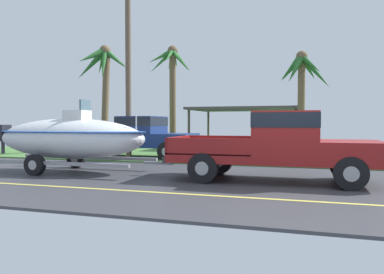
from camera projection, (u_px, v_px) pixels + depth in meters
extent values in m
cube|color=#38383D|center=(284.00, 187.00, 9.58)|extent=(36.00, 8.00, 0.06)
cube|color=#477538|center=(298.00, 153.00, 20.07)|extent=(36.00, 14.00, 0.11)
cube|color=#DBCC4C|center=(278.00, 199.00, 7.86)|extent=(34.20, 0.12, 0.01)
cube|color=maroon|center=(272.00, 158.00, 10.38)|extent=(5.50, 2.10, 0.22)
cube|color=maroon|center=(351.00, 148.00, 9.78)|extent=(1.54, 2.10, 0.38)
cube|color=maroon|center=(287.00, 133.00, 10.24)|extent=(1.65, 2.10, 1.15)
cube|color=black|center=(287.00, 120.00, 10.23)|extent=(1.67, 2.12, 0.38)
cube|color=#621111|center=(216.00, 152.00, 10.85)|extent=(2.31, 2.10, 0.04)
cube|color=maroon|center=(224.00, 143.00, 11.80)|extent=(2.31, 0.08, 0.45)
cube|color=maroon|center=(207.00, 147.00, 9.88)|extent=(2.31, 0.08, 0.45)
cube|color=maroon|center=(179.00, 144.00, 11.17)|extent=(0.08, 2.10, 0.45)
cube|color=#333338|center=(176.00, 157.00, 11.22)|extent=(0.12, 1.89, 0.16)
sphere|color=#B2B2B7|center=(172.00, 155.00, 11.25)|extent=(0.10, 0.10, 0.10)
cylinder|color=black|center=(344.00, 165.00, 10.72)|extent=(0.80, 0.28, 0.80)
cylinder|color=#9E9EA3|center=(344.00, 165.00, 10.72)|extent=(0.36, 0.29, 0.36)
cylinder|color=black|center=(351.00, 173.00, 8.93)|extent=(0.80, 0.28, 0.80)
cylinder|color=#9E9EA3|center=(351.00, 173.00, 8.93)|extent=(0.36, 0.29, 0.36)
cylinder|color=black|center=(219.00, 161.00, 11.79)|extent=(0.80, 0.28, 0.80)
cylinder|color=#9E9EA3|center=(219.00, 161.00, 11.79)|extent=(0.36, 0.29, 0.36)
cylinder|color=black|center=(203.00, 168.00, 10.00)|extent=(0.80, 0.28, 0.80)
cylinder|color=#9E9EA3|center=(203.00, 168.00, 10.00)|extent=(0.36, 0.29, 0.36)
cube|color=gray|center=(158.00, 163.00, 11.39)|extent=(0.90, 0.10, 0.08)
cube|color=gray|center=(88.00, 157.00, 13.25)|extent=(5.21, 0.12, 0.10)
cube|color=gray|center=(51.00, 163.00, 11.35)|extent=(5.21, 0.12, 0.10)
cylinder|color=black|center=(76.00, 159.00, 13.47)|extent=(0.64, 0.22, 0.64)
cylinder|color=#9E9EA3|center=(76.00, 159.00, 13.47)|extent=(0.29, 0.23, 0.29)
cylinder|color=black|center=(35.00, 165.00, 11.45)|extent=(0.64, 0.22, 0.64)
cylinder|color=#9E9EA3|center=(35.00, 165.00, 11.45)|extent=(0.29, 0.23, 0.29)
ellipsoid|color=silver|center=(70.00, 139.00, 12.27)|extent=(5.20, 1.94, 1.30)
ellipsoid|color=#1E4CA5|center=(70.00, 132.00, 12.27)|extent=(5.30, 1.98, 0.12)
cube|color=silver|center=(77.00, 120.00, 12.17)|extent=(0.70, 0.60, 0.65)
cube|color=slate|center=(85.00, 106.00, 12.07)|extent=(0.06, 0.56, 0.36)
cube|color=black|center=(3.00, 133.00, 13.08)|extent=(0.36, 0.44, 0.56)
cylinder|color=#4C4C51|center=(3.00, 143.00, 13.09)|extent=(0.12, 0.12, 0.71)
cylinder|color=silver|center=(136.00, 123.00, 11.56)|extent=(0.04, 0.04, 0.50)
cube|color=navy|center=(134.00, 144.00, 17.16)|extent=(5.58, 2.04, 0.22)
cube|color=navy|center=(176.00, 138.00, 16.55)|extent=(1.56, 2.04, 0.38)
cube|color=navy|center=(142.00, 129.00, 17.02)|extent=(1.67, 2.04, 1.13)
cube|color=black|center=(142.00, 122.00, 17.00)|extent=(1.69, 2.06, 0.38)
cube|color=#112047|center=(103.00, 141.00, 17.63)|extent=(2.34, 2.04, 0.04)
cube|color=navy|center=(113.00, 136.00, 18.56)|extent=(2.34, 0.08, 0.45)
cube|color=navy|center=(91.00, 137.00, 16.69)|extent=(2.34, 0.08, 0.45)
cube|color=navy|center=(82.00, 136.00, 17.96)|extent=(0.08, 2.04, 0.45)
cube|color=#333338|center=(80.00, 144.00, 18.01)|extent=(0.12, 1.83, 0.16)
sphere|color=#B2B2B7|center=(78.00, 143.00, 18.04)|extent=(0.10, 0.10, 0.10)
cylinder|color=black|center=(181.00, 149.00, 17.46)|extent=(0.80, 0.28, 0.80)
cylinder|color=#9E9EA3|center=(181.00, 149.00, 17.46)|extent=(0.36, 0.29, 0.36)
cylinder|color=black|center=(167.00, 151.00, 15.73)|extent=(0.80, 0.28, 0.80)
cylinder|color=#9E9EA3|center=(167.00, 151.00, 15.73)|extent=(0.36, 0.29, 0.36)
cylinder|color=black|center=(110.00, 147.00, 18.55)|extent=(0.80, 0.28, 0.80)
cylinder|color=#9E9EA3|center=(110.00, 147.00, 18.55)|extent=(0.36, 0.29, 0.36)
cylinder|color=black|center=(90.00, 150.00, 16.82)|extent=(0.80, 0.28, 0.80)
cylinder|color=#9E9EA3|center=(90.00, 150.00, 16.82)|extent=(0.36, 0.29, 0.36)
cylinder|color=#4C4238|center=(298.00, 130.00, 23.56)|extent=(0.14, 0.14, 2.33)
cylinder|color=#4C4238|center=(296.00, 131.00, 19.51)|extent=(0.14, 0.14, 2.33)
cylinder|color=#4C4238|center=(208.00, 129.00, 25.28)|extent=(0.14, 0.14, 2.33)
cylinder|color=#4C4238|center=(189.00, 130.00, 21.23)|extent=(0.14, 0.14, 2.33)
cube|color=#4C4742|center=(247.00, 109.00, 22.35)|extent=(6.28, 4.75, 0.14)
cylinder|color=brown|center=(105.00, 102.00, 20.29)|extent=(0.36, 0.77, 5.45)
cone|color=#286028|center=(115.00, 59.00, 19.98)|extent=(1.52, 0.43, 1.27)
cone|color=#286028|center=(115.00, 59.00, 20.55)|extent=(1.12, 1.32, 1.04)
cone|color=#286028|center=(102.00, 63.00, 21.05)|extent=(1.57, 1.72, 1.30)
cone|color=#286028|center=(91.00, 65.00, 20.41)|extent=(1.91, 0.52, 1.75)
cone|color=#286028|center=(92.00, 56.00, 19.72)|extent=(1.25, 1.66, 1.13)
cone|color=#286028|center=(104.00, 64.00, 19.66)|extent=(0.84, 1.41, 1.77)
sphere|color=brown|center=(105.00, 50.00, 20.19)|extent=(0.58, 0.58, 0.58)
cylinder|color=brown|center=(301.00, 106.00, 18.71)|extent=(0.35, 0.38, 4.85)
cone|color=#286028|center=(316.00, 72.00, 18.37)|extent=(1.63, 0.57, 1.81)
cone|color=#286028|center=(308.00, 68.00, 19.18)|extent=(1.10, 1.70, 1.32)
cone|color=#286028|center=(292.00, 69.00, 19.32)|extent=(1.36, 1.50, 1.27)
cone|color=#286028|center=(291.00, 69.00, 18.89)|extent=(1.42, 0.69, 1.44)
cone|color=#286028|center=(295.00, 69.00, 18.21)|extent=(1.06, 1.56, 1.63)
cone|color=#286028|center=(311.00, 64.00, 18.02)|extent=(1.20, 1.34, 1.17)
sphere|color=brown|center=(302.00, 56.00, 18.62)|extent=(0.56, 0.56, 0.56)
cylinder|color=brown|center=(173.00, 99.00, 25.35)|extent=(0.43, 0.44, 6.38)
cone|color=#2D6B2D|center=(181.00, 61.00, 25.17)|extent=(1.40, 0.52, 1.58)
cone|color=#2D6B2D|center=(181.00, 61.00, 25.55)|extent=(1.40, 1.38, 1.54)
cone|color=#2D6B2D|center=(175.00, 59.00, 26.02)|extent=(0.68, 1.80, 1.22)
cone|color=#2D6B2D|center=(171.00, 61.00, 25.84)|extent=(1.07, 1.39, 1.37)
cone|color=#2D6B2D|center=(162.00, 62.00, 25.34)|extent=(1.76, 0.66, 1.66)
cone|color=#2D6B2D|center=(161.00, 57.00, 24.84)|extent=(1.61, 1.63, 1.26)
cone|color=#2D6B2D|center=(169.00, 56.00, 24.49)|extent=(0.48, 1.78, 1.25)
cone|color=#2D6B2D|center=(176.00, 56.00, 24.52)|extent=(1.30, 1.53, 1.17)
sphere|color=brown|center=(173.00, 51.00, 25.23)|extent=(0.69, 0.69, 0.69)
cylinder|color=brown|center=(128.00, 57.00, 16.19)|extent=(0.24, 0.24, 8.80)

